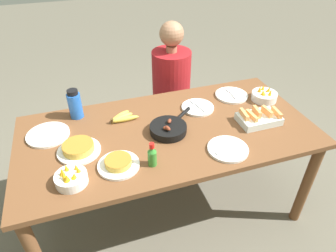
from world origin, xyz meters
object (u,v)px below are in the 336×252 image
Objects in this scene: empty_plate_far_left at (48,135)px; empty_plate_mid_edge at (228,149)px; empty_plate_far_right at (198,107)px; hot_sauce_bottle at (152,156)px; frittata_plate_side at (79,149)px; empty_plate_near_front at (231,95)px; skillet at (169,128)px; water_bottle at (75,104)px; fruit_bowl_mango at (264,96)px; melon_tray at (259,118)px; frittata_plate_center at (119,163)px; banana_bunch at (122,118)px; fruit_bowl_citrus at (71,178)px; person_figure at (171,102)px.

empty_plate_mid_edge is at bearing -25.38° from empty_plate_far_left.
empty_plate_far_right is 0.65m from hot_sauce_bottle.
frittata_plate_side is 0.28m from empty_plate_far_left.
empty_plate_near_front is 1.01× the size of empty_plate_mid_edge.
skillet reaches higher than empty_plate_far_right.
water_bottle is (0.19, 0.16, 0.09)m from empty_plate_far_left.
fruit_bowl_mango is (1.36, 0.17, 0.01)m from frittata_plate_side.
hot_sauce_bottle is at bearing -167.55° from melon_tray.
frittata_plate_center is 1.02× the size of empty_plate_far_right.
fruit_bowl_mango is 0.90× the size of water_bottle.
fruit_bowl_mango reaches higher than empty_plate_far_left.
frittata_plate_center is 1.26× the size of fruit_bowl_mango.
fruit_bowl_mango is (0.20, -0.12, 0.03)m from empty_plate_near_front.
fruit_bowl_mango is 1.22× the size of hot_sauce_bottle.
banana_bunch is at bearing 76.40° from frittata_plate_center.
frittata_plate_center reaches higher than banana_bunch.
skillet is (0.26, -0.23, 0.01)m from banana_bunch.
water_bottle is at bearing 87.04° from frittata_plate_side.
empty_plate_mid_edge is (0.64, -0.07, -0.01)m from frittata_plate_center.
melon_tray is at bearing -12.00° from empty_plate_far_left.
melon_tray is 1.23m from water_bottle.
fruit_bowl_citrus is at bearing -75.80° from empty_plate_far_left.
fruit_bowl_mango reaches higher than fruit_bowl_citrus.
empty_plate_far_left and empty_plate_mid_edge have the same top height.
banana_bunch reaches higher than empty_plate_mid_edge.
frittata_plate_side reaches higher than empty_plate_far_left.
hot_sauce_bottle reaches higher than skillet.
empty_plate_far_right is 0.48m from empty_plate_mid_edge.
empty_plate_near_front is at bearing 34.52° from hot_sauce_bottle.
water_bottle is at bearing -155.39° from person_figure.
frittata_plate_center is 0.19m from hot_sauce_bottle.
frittata_plate_center is at bearing -123.69° from person_figure.
frittata_plate_side is at bearing -165.57° from empty_plate_far_right.
empty_plate_far_right is (-0.31, -0.08, 0.00)m from empty_plate_near_front.
person_figure is at bearing 90.48° from empty_plate_mid_edge.
empty_plate_near_front and empty_plate_far_right have the same top height.
melon_tray is at bearing -67.74° from person_figure.
skillet is 0.81m from fruit_bowl_mango.
water_bottle is 1.36× the size of hot_sauce_bottle.
melon_tray is 0.36m from empty_plate_near_front.
melon_tray reaches higher than empty_plate_mid_edge.
banana_bunch is 0.39m from frittata_plate_side.
melon_tray is 1.15× the size of frittata_plate_center.
melon_tray is at bearing -47.04° from skillet.
melon_tray is 0.97m from frittata_plate_center.
hot_sauce_bottle reaches higher than frittata_plate_center.
empty_plate_far_right is at bearing -11.33° from water_bottle.
person_figure is (0.88, 0.99, -0.29)m from fruit_bowl_citrus.
person_figure is at bearing 24.61° from water_bottle.
empty_plate_far_left is 1.16m from person_figure.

